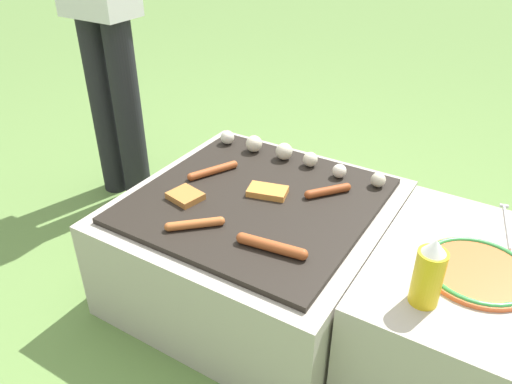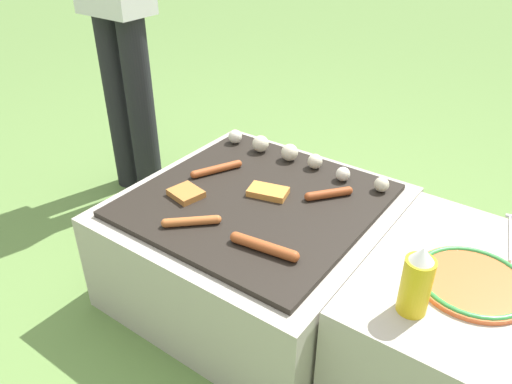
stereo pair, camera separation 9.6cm
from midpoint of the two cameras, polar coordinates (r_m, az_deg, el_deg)
The scene contains 13 objects.
ground_plane at distance 1.74m, azimuth 1.60°, elevation -10.74°, with size 14.00×14.00×0.00m, color #608442.
grill at distance 1.62m, azimuth 1.69°, elevation -6.10°, with size 0.78×0.78×0.36m.
side_ledge at distance 1.47m, azimuth 23.99°, elevation -14.35°, with size 0.50×0.64×0.36m.
sausage_front_center at distance 1.54m, azimuth 10.09°, elevation -0.22°, with size 0.11×0.13×0.03m.
sausage_front_left at distance 1.40m, azimuth -5.46°, elevation -3.39°, with size 0.13×0.12×0.03m.
sausage_back_left at distance 1.65m, azimuth -2.88°, elevation 2.61°, with size 0.10×0.17×0.03m.
sausage_front_right at distance 1.30m, azimuth 3.04°, elevation -6.29°, with size 0.20×0.05×0.03m.
bread_slice_center at distance 1.53m, azimuth 3.17°, elevation -0.01°, with size 0.13×0.10×0.02m.
bread_slice_right at distance 1.53m, azimuth -6.24°, elevation -0.18°, with size 0.11×0.10×0.02m.
mushroom_row at distance 1.72m, azimuth 5.84°, elevation 4.22°, with size 0.63×0.07×0.06m.
plate_colorful at distance 1.33m, azimuth 25.46°, elevation -9.26°, with size 0.27×0.27×0.02m.
condiment_bottle at distance 1.16m, azimuth 20.18°, elevation -9.69°, with size 0.07×0.07×0.17m.
fork_utensil at distance 1.55m, azimuth 28.66°, elevation -4.30°, with size 0.06×0.22×0.01m.
Camera 2 is at (0.75, -1.05, 1.17)m, focal length 35.00 mm.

